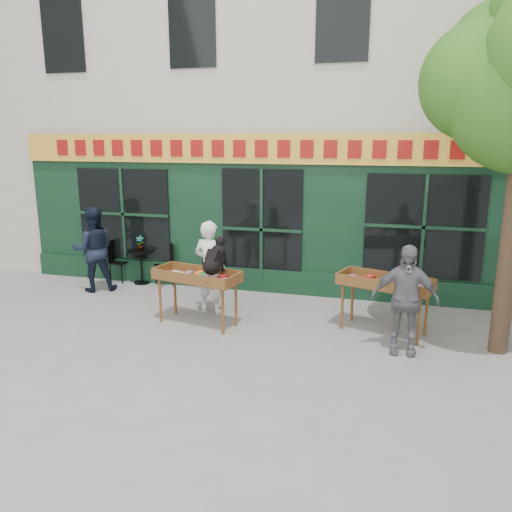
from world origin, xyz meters
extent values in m
plane|color=slate|center=(0.00, 0.00, 0.00)|extent=(80.00, 80.00, 0.00)
cube|color=beige|center=(0.00, 6.00, 5.00)|extent=(14.00, 7.00, 10.00)
cube|color=black|center=(0.00, 2.42, 1.60)|extent=(11.00, 0.16, 3.20)
cube|color=yellow|center=(0.00, 2.30, 3.00)|extent=(11.00, 0.06, 0.60)
cube|color=#9A120E|center=(0.00, 2.26, 3.00)|extent=(9.60, 0.03, 0.34)
cube|color=black|center=(0.00, 2.32, 0.25)|extent=(11.00, 0.10, 0.50)
cube|color=black|center=(0.00, 2.32, 1.35)|extent=(1.70, 0.05, 2.50)
cube|color=black|center=(-3.20, 2.32, 1.55)|extent=(2.20, 0.05, 2.00)
cube|color=black|center=(3.20, 2.32, 1.55)|extent=(2.20, 0.05, 2.00)
cylinder|color=#382619|center=(4.30, 0.30, 1.80)|extent=(0.28, 0.28, 3.60)
sphere|color=#286116|center=(3.70, 0.50, 4.00)|extent=(1.70, 1.70, 1.70)
sphere|color=#286116|center=(4.00, 0.90, 4.40)|extent=(1.60, 1.60, 1.60)
cylinder|color=brown|center=(-1.28, 0.09, 0.40)|extent=(0.05, 0.05, 0.80)
cylinder|color=brown|center=(-0.01, -0.18, 0.40)|extent=(0.05, 0.05, 0.80)
cylinder|color=brown|center=(-1.19, 0.52, 0.40)|extent=(0.05, 0.05, 0.80)
cylinder|color=brown|center=(0.08, 0.25, 0.40)|extent=(0.05, 0.05, 0.80)
cube|color=brown|center=(-0.60, 0.17, 0.82)|extent=(1.59, 0.89, 0.05)
cube|color=brown|center=(-0.66, -0.11, 0.90)|extent=(1.47, 0.36, 0.18)
cube|color=brown|center=(-0.54, 0.45, 0.90)|extent=(1.47, 0.36, 0.18)
cube|color=brown|center=(-0.60, 0.17, 0.88)|extent=(1.36, 0.67, 0.06)
imported|color=white|center=(-0.60, 0.82, 0.87)|extent=(0.71, 0.54, 1.75)
cylinder|color=brown|center=(1.87, 0.61, 0.40)|extent=(0.05, 0.05, 0.80)
cylinder|color=brown|center=(3.11, 0.21, 0.40)|extent=(0.05, 0.05, 0.80)
cylinder|color=brown|center=(2.01, 1.03, 0.40)|extent=(0.05, 0.05, 0.80)
cylinder|color=brown|center=(3.25, 0.63, 0.40)|extent=(0.05, 0.05, 0.80)
cube|color=brown|center=(2.56, 0.62, 0.82)|extent=(1.61, 1.02, 0.05)
cube|color=brown|center=(2.47, 0.34, 0.90)|extent=(1.44, 0.50, 0.18)
cube|color=brown|center=(2.65, 0.90, 0.90)|extent=(1.44, 0.50, 0.18)
cube|color=brown|center=(2.56, 0.62, 0.88)|extent=(1.36, 0.78, 0.06)
imported|color=slate|center=(2.86, -0.13, 0.85)|extent=(1.01, 0.45, 1.69)
cylinder|color=black|center=(-2.77, 2.20, 0.02)|extent=(0.36, 0.36, 0.03)
cylinder|color=black|center=(-2.77, 2.20, 0.38)|extent=(0.04, 0.04, 0.72)
cylinder|color=black|center=(-2.77, 2.20, 0.75)|extent=(0.60, 0.60, 0.03)
cube|color=black|center=(-3.32, 2.20, 0.45)|extent=(0.38, 0.38, 0.03)
cube|color=black|center=(-3.49, 2.21, 0.70)|extent=(0.05, 0.36, 0.50)
cylinder|color=black|center=(-3.18, 2.04, 0.22)|extent=(0.02, 0.02, 0.44)
cylinder|color=black|center=(-3.16, 2.34, 0.22)|extent=(0.02, 0.02, 0.44)
cylinder|color=black|center=(-3.48, 2.06, 0.22)|extent=(0.02, 0.02, 0.44)
cylinder|color=black|center=(-3.46, 2.36, 0.22)|extent=(0.02, 0.02, 0.44)
cube|color=black|center=(-2.22, 2.20, 0.45)|extent=(0.51, 0.51, 0.03)
cube|color=black|center=(-2.09, 2.31, 0.70)|extent=(0.26, 0.29, 0.50)
cylinder|color=black|center=(-2.43, 2.21, 0.22)|extent=(0.02, 0.02, 0.44)
cylinder|color=black|center=(-2.23, 1.99, 0.22)|extent=(0.02, 0.02, 0.44)
cylinder|color=black|center=(-2.21, 2.41, 0.22)|extent=(0.02, 0.02, 0.44)
cylinder|color=black|center=(-2.01, 2.19, 0.22)|extent=(0.02, 0.02, 0.44)
imported|color=gray|center=(-2.77, 2.20, 0.93)|extent=(0.19, 0.15, 0.33)
imported|color=black|center=(-3.47, 1.46, 0.90)|extent=(1.11, 1.04, 1.81)
cube|color=black|center=(-1.10, 2.20, 0.40)|extent=(0.58, 0.25, 0.79)
cube|color=black|center=(-1.10, 2.18, 0.40)|extent=(0.48, 0.22, 0.65)
camera|label=1|loc=(2.58, -7.59, 3.22)|focal=35.00mm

